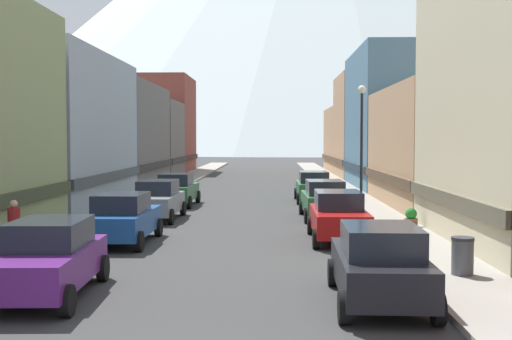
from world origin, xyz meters
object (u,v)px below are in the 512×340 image
car_left_2 (157,200)px  car_right_3 (313,186)px  car_right_1 (339,216)px  trash_bin_right (462,256)px  car_left_1 (123,218)px  car_left_0 (48,258)px  potted_plant_1 (411,218)px  pedestrian_0 (14,231)px  streetlamp_right (362,132)px  car_right_0 (380,264)px  car_left_3 (177,189)px  car_right_2 (324,199)px

car_left_2 → car_right_3: bearing=47.4°
car_right_1 → trash_bin_right: car_right_1 is taller
car_left_1 → car_left_2: same height
car_left_0 → potted_plant_1: (10.80, 11.07, -0.41)m
pedestrian_0 → car_right_3: bearing=61.2°
streetlamp_right → car_right_0: bearing=-96.3°
car_left_0 → car_left_3: (0.00, 20.05, 0.00)m
trash_bin_right → potted_plant_1: size_ratio=1.34×
potted_plant_1 → pedestrian_0: bearing=-152.1°
car_right_1 → pedestrian_0: size_ratio=2.58×
pedestrian_0 → car_right_1: bearing=22.8°
car_left_1 → car_right_2: (7.60, 7.10, 0.00)m
car_right_1 → car_left_0: bearing=-132.5°
trash_bin_right → car_right_1: bearing=112.0°
car_left_2 → car_left_1: bearing=-90.0°
car_right_3 → car_left_0: bearing=-108.8°
car_right_2 → potted_plant_1: (3.20, -3.50, -0.41)m
car_right_1 → car_right_3: size_ratio=1.00×
car_left_2 → car_right_0: 16.43m
car_left_2 → trash_bin_right: car_left_2 is taller
potted_plant_1 → streetlamp_right: size_ratio=0.13×
car_left_2 → potted_plant_1: size_ratio=6.05×
car_left_1 → trash_bin_right: bearing=-28.5°
car_left_3 → potted_plant_1: bearing=-39.7°
car_left_1 → car_right_1: bearing=6.1°
streetlamp_right → car_left_0: bearing=-123.9°
trash_bin_right → potted_plant_1: bearing=85.9°
car_left_0 → pedestrian_0: size_ratio=2.62×
car_right_0 → pedestrian_0: (-10.05, 4.54, 0.04)m
car_left_3 → car_left_1: bearing=-90.0°
car_right_1 → pedestrian_0: pedestrian_0 is taller
car_right_3 → potted_plant_1: size_ratio=6.02×
car_left_3 → streetlamp_right: bearing=-35.0°
car_left_0 → car_right_0: size_ratio=1.01×
car_left_0 → streetlamp_right: (9.15, 13.64, 3.09)m
car_left_0 → car_right_2: same height
car_left_0 → car_right_1: size_ratio=1.02×
car_left_1 → car_left_3: size_ratio=1.00×
car_left_2 → streetlamp_right: streetlamp_right is taller
car_right_3 → trash_bin_right: 20.54m
potted_plant_1 → car_left_1: bearing=-161.6°
car_left_2 → car_right_3: size_ratio=1.01×
car_right_3 → pedestrian_0: 20.86m
trash_bin_right → car_left_3: bearing=119.3°
car_right_3 → trash_bin_right: bearing=-82.9°
car_left_1 → car_right_2: 10.40m
car_left_2 → car_right_3: same height
car_left_2 → pedestrian_0: 10.32m
trash_bin_right → streetlamp_right: (-1.00, 11.68, 3.34)m
car_left_0 → car_left_2: size_ratio=1.01×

